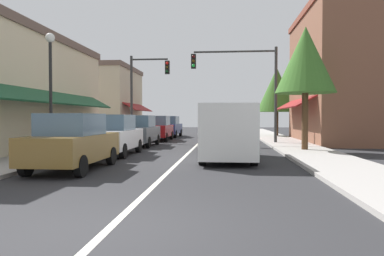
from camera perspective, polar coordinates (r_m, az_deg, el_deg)
name	(u,v)px	position (r m, az deg, el deg)	size (l,w,h in m)	color
ground_plane	(198,144)	(23.31, 0.98, -2.43)	(80.00, 80.00, 0.00)	#28282B
sidewalk_left	(113,142)	(24.34, -12.06, -2.15)	(2.60, 56.00, 0.12)	#A39E99
sidewalk_right	(287,143)	(23.55, 14.45, -2.29)	(2.60, 56.00, 0.12)	#A39E99
lane_center_stripe	(198,144)	(23.31, 0.98, -2.42)	(0.14, 52.00, 0.01)	silver
storefront_left_block	(7,91)	(20.28, -26.66, 5.16)	(5.62, 14.20, 5.91)	beige
storefront_right_block	(346,76)	(26.55, 22.75, 7.34)	(7.00, 10.20, 8.70)	brown
storefront_far_left	(110,101)	(34.89, -12.59, 4.05)	(5.58, 8.20, 6.29)	#BCAD8E
parked_car_nearest_left	(73,142)	(12.11, -17.93, -2.09)	(1.79, 4.10, 1.77)	brown
parked_car_second_left	(113,135)	(16.44, -12.04, -1.09)	(1.81, 4.11, 1.77)	silver
parked_car_third_left	(139,131)	(21.42, -8.14, -0.45)	(1.80, 4.11, 1.77)	#4C5156
parked_car_far_left	(158,128)	(26.44, -5.32, -0.05)	(1.81, 4.12, 1.77)	maroon
parked_car_distant_left	(169,127)	(31.25, -3.61, 0.21)	(1.88, 4.15, 1.77)	navy
van_in_lane	(228,130)	(14.30, 5.58, -0.38)	(2.02, 5.19, 2.12)	silver
traffic_signal_mast_arm	(247,78)	(23.30, 8.44, 7.65)	(5.32, 0.50, 6.00)	#333333
traffic_signal_left_corner	(143,85)	(25.83, -7.50, 6.52)	(2.79, 0.50, 5.91)	#333333
street_lamp_left_near	(51,75)	(15.48, -21.01, 7.66)	(0.36, 0.36, 4.92)	black
tree_right_near	(305,60)	(18.66, 17.11, 9.94)	(2.88, 2.88, 5.98)	#4C331E
tree_right_far	(277,90)	(32.29, 12.96, 5.75)	(3.39, 3.39, 5.87)	#4C331E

